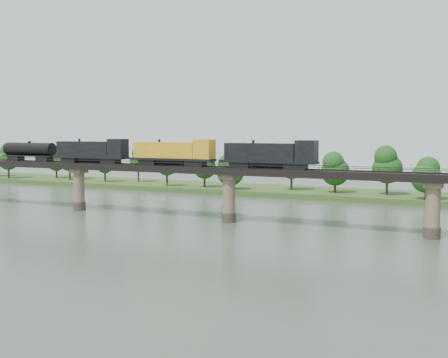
% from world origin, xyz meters
% --- Properties ---
extents(ground, '(400.00, 400.00, 0.00)m').
position_xyz_m(ground, '(0.00, 0.00, 0.00)').
color(ground, '#364435').
rests_on(ground, ground).
extents(far_bank, '(300.00, 24.00, 1.60)m').
position_xyz_m(far_bank, '(0.00, 85.00, 0.80)').
color(far_bank, '#2F4B1E').
rests_on(far_bank, ground).
extents(bridge, '(236.00, 30.00, 11.50)m').
position_xyz_m(bridge, '(0.00, 30.00, 5.46)').
color(bridge, '#473A2D').
rests_on(bridge, ground).
extents(bridge_superstructure, '(220.00, 4.90, 0.75)m').
position_xyz_m(bridge_superstructure, '(0.00, 30.00, 11.79)').
color(bridge_superstructure, black).
rests_on(bridge_superstructure, bridge).
extents(far_treeline, '(289.06, 17.54, 13.60)m').
position_xyz_m(far_treeline, '(-8.21, 80.52, 8.83)').
color(far_treeline, '#382619').
rests_on(far_treeline, far_bank).
extents(freight_train, '(82.59, 3.22, 5.68)m').
position_xyz_m(freight_train, '(-21.17, 30.00, 14.22)').
color(freight_train, black).
rests_on(freight_train, bridge).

